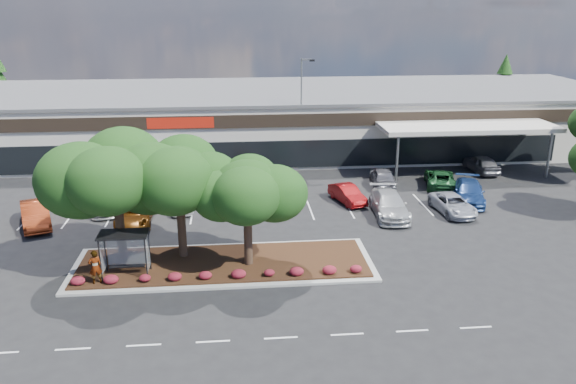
{
  "coord_description": "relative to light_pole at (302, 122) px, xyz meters",
  "views": [
    {
      "loc": [
        -1.03,
        -26.94,
        15.08
      ],
      "look_at": [
        2.46,
        9.9,
        2.6
      ],
      "focal_mm": 35.0,
      "sensor_mm": 36.0,
      "label": 1
    }
  ],
  "objects": [
    {
      "name": "person_waiting",
      "position": [
        -14.16,
        -22.23,
        -3.39
      ],
      "size": [
        0.84,
        0.7,
        1.97
      ],
      "primitive_type": "imported",
      "rotation": [
        0.0,
        0.0,
        3.52
      ],
      "color": "#594C47",
      "rests_on": "landscape_island"
    },
    {
      "name": "car_2",
      "position": [
        -13.59,
        -12.69,
        -3.9
      ],
      "size": [
        2.6,
        5.35,
        1.47
      ],
      "primitive_type": "imported",
      "rotation": [
        0.0,
        0.0,
        0.03
      ],
      "color": "#733A09",
      "rests_on": "ground"
    },
    {
      "name": "car_1",
      "position": [
        -16.24,
        -9.88,
        -3.96
      ],
      "size": [
        2.53,
        4.85,
        1.34
      ],
      "primitive_type": "imported",
      "rotation": [
        0.0,
        0.0,
        0.14
      ],
      "color": "silver",
      "rests_on": "ground"
    },
    {
      "name": "car_4",
      "position": [
        -2.56,
        -9.98,
        -3.93
      ],
      "size": [
        2.85,
        5.11,
        1.4
      ],
      "primitive_type": "imported",
      "rotation": [
        0.0,
        0.0,
        -0.19
      ],
      "color": "black",
      "rests_on": "ground"
    },
    {
      "name": "light_pole",
      "position": [
        0.0,
        0.0,
        0.0
      ],
      "size": [
        1.43,
        0.5,
        10.41
      ],
      "rotation": [
        0.0,
        0.0,
        0.04
      ],
      "color": "#A7A8A2",
      "rests_on": "ground"
    },
    {
      "name": "island_tree_mid",
      "position": [
        -9.65,
        -19.03,
        -0.71
      ],
      "size": [
        6.6,
        6.6,
        7.32
      ],
      "primitive_type": null,
      "color": "#133710",
      "rests_on": "landscape_island"
    },
    {
      "name": "conifer_north_west",
      "position": [
        -35.15,
        21.77,
        0.37
      ],
      "size": [
        4.4,
        4.4,
        10.0
      ],
      "primitive_type": "cone",
      "color": "#133710",
      "rests_on": "ground"
    },
    {
      "name": "car_8",
      "position": [
        9.97,
        -12.74,
        -3.96
      ],
      "size": [
        2.65,
        5.02,
        1.35
      ],
      "primitive_type": "imported",
      "rotation": [
        0.0,
        0.0,
        0.09
      ],
      "color": "#A8ABB4",
      "rests_on": "ground"
    },
    {
      "name": "bus_shelter",
      "position": [
        -12.65,
        -21.28,
        -2.33
      ],
      "size": [
        2.75,
        1.55,
        2.59
      ],
      "color": "black",
      "rests_on": "landscape_island"
    },
    {
      "name": "conifer_north_east",
      "position": [
        28.85,
        19.77,
        -0.13
      ],
      "size": [
        3.96,
        3.96,
        9.0
      ],
      "primitive_type": "cone",
      "color": "#133710",
      "rests_on": "ground"
    },
    {
      "name": "car_0",
      "position": [
        -20.54,
        -12.43,
        -3.78
      ],
      "size": [
        3.52,
        5.47,
        1.7
      ],
      "primitive_type": "imported",
      "rotation": [
        0.0,
        0.0,
        0.36
      ],
      "color": "#983213",
      "rests_on": "ground"
    },
    {
      "name": "car_6",
      "position": [
        5.04,
        -12.82,
        -3.78
      ],
      "size": [
        2.75,
        6.0,
        1.7
      ],
      "primitive_type": "imported",
      "rotation": [
        0.0,
        0.0,
        -0.06
      ],
      "color": "#B5B5B5",
      "rests_on": "ground"
    },
    {
      "name": "car_17",
      "position": [
        16.68,
        -2.44,
        -3.81
      ],
      "size": [
        2.14,
        4.91,
        1.65
      ],
      "primitive_type": "imported",
      "rotation": [
        0.0,
        0.0,
        3.18
      ],
      "color": "#5B5A62",
      "rests_on": "ground"
    },
    {
      "name": "car_3",
      "position": [
        -10.63,
        -10.2,
        -3.95
      ],
      "size": [
        2.39,
        4.26,
        1.37
      ],
      "primitive_type": "imported",
      "rotation": [
        0.0,
        0.0,
        0.2
      ],
      "color": "white",
      "rests_on": "ground"
    },
    {
      "name": "car_16",
      "position": [
        11.27,
        -6.41,
        -3.9
      ],
      "size": [
        3.65,
        5.69,
        1.46
      ],
      "primitive_type": "imported",
      "rotation": [
        0.0,
        0.0,
        2.89
      ],
      "color": "#1A4B24",
      "rests_on": "ground"
    },
    {
      "name": "car_9",
      "position": [
        -15.01,
        -4.45,
        -3.88
      ],
      "size": [
        2.85,
        5.44,
        1.51
      ],
      "primitive_type": "imported",
      "rotation": [
        0.0,
        0.0,
        3.29
      ],
      "color": "#ADB1B9",
      "rests_on": "ground"
    },
    {
      "name": "car_15",
      "position": [
        6.38,
        -5.67,
        -3.83
      ],
      "size": [
        2.4,
        4.88,
        1.6
      ],
      "primitive_type": "imported",
      "rotation": [
        0.0,
        0.0,
        3.03
      ],
      "color": "#525159",
      "rests_on": "ground"
    },
    {
      "name": "lane_markings",
      "position": [
        -5.29,
        -13.81,
        -4.63
      ],
      "size": [
        33.12,
        20.06,
        0.01
      ],
      "color": "silver",
      "rests_on": "ground"
    },
    {
      "name": "shrub_row",
      "position": [
        -7.15,
        -22.33,
        -4.12
      ],
      "size": [
        17.0,
        0.8,
        0.5
      ],
      "primitive_type": null,
      "color": "maroon",
      "rests_on": "landscape_island"
    },
    {
      "name": "island_tree_west",
      "position": [
        -13.15,
        -19.73,
        -0.43
      ],
      "size": [
        7.2,
        7.2,
        7.89
      ],
      "primitive_type": null,
      "color": "#133710",
      "rests_on": "landscape_island"
    },
    {
      "name": "car_5",
      "position": [
        2.51,
        -9.64,
        -3.94
      ],
      "size": [
        2.66,
        4.42,
        1.38
      ],
      "primitive_type": "imported",
      "rotation": [
        0.0,
        0.0,
        0.31
      ],
      "color": "maroon",
      "rests_on": "ground"
    },
    {
      "name": "landscape_island",
      "position": [
        -7.15,
        -20.23,
        -4.51
      ],
      "size": [
        18.0,
        6.0,
        0.26
      ],
      "color": "#A7A8A2",
      "rests_on": "ground"
    },
    {
      "name": "car_10",
      "position": [
        -13.7,
        -2.01,
        -3.85
      ],
      "size": [
        2.3,
        4.93,
        1.56
      ],
      "primitive_type": "imported",
      "rotation": [
        0.0,
        0.0,
        3.28
      ],
      "color": "#999FA3",
      "rests_on": "ground"
    },
    {
      "name": "island_tree_east",
      "position": [
        -5.65,
        -20.53,
        -1.12
      ],
      "size": [
        5.8,
        5.8,
        6.5
      ],
      "primitive_type": null,
      "color": "#133710",
      "rests_on": "landscape_island"
    },
    {
      "name": "ground",
      "position": [
        -5.15,
        -24.23,
        -4.63
      ],
      "size": [
        160.0,
        160.0,
        0.0
      ],
      "primitive_type": "plane",
      "color": "black",
      "rests_on": "ground"
    },
    {
      "name": "retail_store",
      "position": [
        -5.08,
        9.67,
        -1.48
      ],
      "size": [
        80.4,
        25.2,
        6.25
      ],
      "color": "beige",
      "rests_on": "ground"
    },
    {
      "name": "car_7",
      "position": [
        12.19,
        -10.42,
        -3.83
      ],
      "size": [
        3.87,
        5.97,
        1.61
      ],
      "primitive_type": "imported",
      "rotation": [
        0.0,
        0.0,
        -0.32
      ],
      "color": "navy",
      "rests_on": "ground"
    },
    {
      "name": "car_13",
      "position": [
        -1.77,
        -6.44,
        -3.9
      ],
      "size": [
        2.24,
        5.11,
        1.46
      ],
      "primitive_type": "imported",
      "rotation": [
        0.0,
        0.0,
        3.1
      ],
      "color": "#1A4925",
      "rests_on": "ground"
    },
    {
      "name": "car_12",
      "position": [
        -5.65,
        -2.34,
        -3.93
      ],
      "size": [
        2.37,
        5.01,
        1.41
      ],
      "primitive_type": "imported",
      "rotation": [
        0.0,
        0.0,
        3.06
      ],
      "color": "maroon",
      "rests_on": "ground"
    },
    {
      "name": "car_11",
      "position": [
        -9.16,
        -2.11,
        -3.97
      ],
      "size": [
        3.8,
        5.27,
        1.33
      ],
      "primitive_type": "imported",
      "rotation": [
        0.0,
        0.0,
        2.77
      ],
      "color": "navy",
      "rests_on": "ground"
    }
  ]
}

